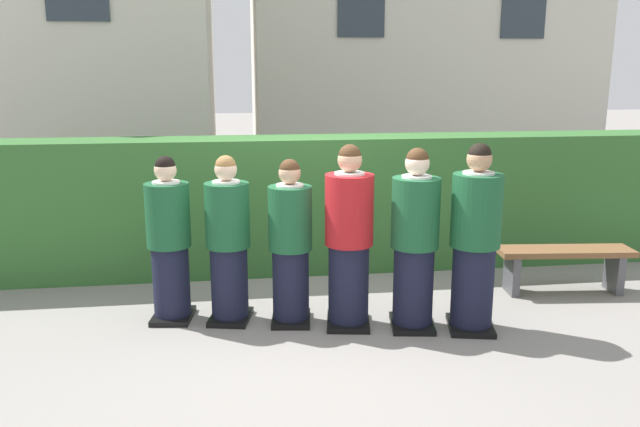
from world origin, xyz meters
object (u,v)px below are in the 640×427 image
(wooden_bench, at_px, (564,260))
(student_front_row_2, at_px, (290,247))
(student_in_red_blazer, at_px, (349,241))
(student_front_row_4, at_px, (415,244))
(student_front_row_5, at_px, (475,243))
(student_front_row_1, at_px, (228,244))
(student_front_row_0, at_px, (169,244))

(wooden_bench, bearing_deg, student_front_row_2, -171.99)
(student_in_red_blazer, relative_size, student_front_row_4, 1.02)
(student_front_row_4, relative_size, student_front_row_5, 0.97)
(student_front_row_5, bearing_deg, student_front_row_2, 166.48)
(student_front_row_5, bearing_deg, student_in_red_blazer, 167.23)
(student_in_red_blazer, xyz_separation_m, student_front_row_5, (1.09, -0.25, 0.01))
(student_front_row_1, relative_size, student_front_row_5, 0.92)
(student_front_row_1, distance_m, wooden_bench, 3.53)
(student_front_row_1, xyz_separation_m, student_front_row_2, (0.56, -0.12, -0.01))
(student_front_row_2, relative_size, student_front_row_4, 0.93)
(student_front_row_0, height_order, student_in_red_blazer, student_in_red_blazer)
(student_in_red_blazer, distance_m, student_front_row_4, 0.59)
(student_front_row_5, bearing_deg, wooden_bench, 31.12)
(student_front_row_1, relative_size, student_in_red_blazer, 0.93)
(wooden_bench, bearing_deg, student_front_row_4, -159.68)
(student_front_row_2, bearing_deg, student_front_row_1, 167.72)
(student_front_row_4, bearing_deg, student_front_row_5, -12.85)
(student_front_row_5, height_order, wooden_bench, student_front_row_5)
(student_front_row_5, xyz_separation_m, wooden_bench, (1.32, 0.80, -0.46))
(student_front_row_4, xyz_separation_m, student_front_row_5, (0.52, -0.12, 0.02))
(student_front_row_4, distance_m, wooden_bench, 2.01)
(student_front_row_0, relative_size, student_in_red_blazer, 0.93)
(student_front_row_0, distance_m, student_front_row_5, 2.78)
(student_front_row_1, distance_m, student_in_red_blazer, 1.11)
(student_front_row_0, bearing_deg, student_in_red_blazer, -12.71)
(student_front_row_4, relative_size, wooden_bench, 1.15)
(student_front_row_2, distance_m, student_front_row_5, 1.65)
(student_front_row_0, height_order, student_front_row_1, student_front_row_1)
(student_front_row_5, relative_size, wooden_bench, 1.19)
(student_front_row_1, height_order, student_front_row_5, student_front_row_5)
(student_front_row_0, bearing_deg, wooden_bench, 2.64)
(student_front_row_0, xyz_separation_m, student_front_row_1, (0.54, -0.10, 0.00))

